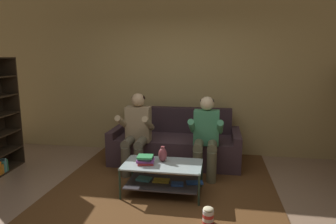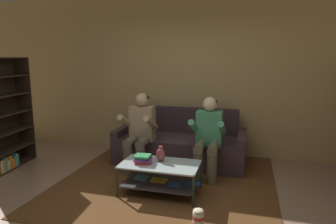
{
  "view_description": "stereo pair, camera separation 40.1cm",
  "coord_description": "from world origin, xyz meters",
  "px_view_note": "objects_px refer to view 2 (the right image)",
  "views": [
    {
      "loc": [
        0.75,
        -3.03,
        1.77
      ],
      "look_at": [
        0.07,
        0.96,
        1.03
      ],
      "focal_mm": 32.0,
      "sensor_mm": 36.0,
      "label": 1
    },
    {
      "loc": [
        1.14,
        -2.94,
        1.77
      ],
      "look_at": [
        0.07,
        0.96,
        1.03
      ],
      "focal_mm": 32.0,
      "sensor_mm": 36.0,
      "label": 2
    }
  ],
  "objects_px": {
    "person_seated_right": "(208,134)",
    "popcorn_tub": "(198,217)",
    "book_stack": "(143,159)",
    "person_seated_left": "(140,129)",
    "bookshelf": "(4,121)",
    "couch": "(181,145)",
    "vase": "(161,154)",
    "coffee_table": "(160,174)"
  },
  "relations": [
    {
      "from": "person_seated_right",
      "to": "book_stack",
      "type": "distance_m",
      "value": 1.08
    },
    {
      "from": "person_seated_right",
      "to": "bookshelf",
      "type": "xyz_separation_m",
      "value": [
        -3.21,
        -0.45,
        0.11
      ]
    },
    {
      "from": "couch",
      "to": "vase",
      "type": "bearing_deg",
      "value": -90.18
    },
    {
      "from": "person_seated_left",
      "to": "bookshelf",
      "type": "height_order",
      "value": "bookshelf"
    },
    {
      "from": "vase",
      "to": "book_stack",
      "type": "height_order",
      "value": "vase"
    },
    {
      "from": "person_seated_right",
      "to": "coffee_table",
      "type": "distance_m",
      "value": 0.97
    },
    {
      "from": "person_seated_right",
      "to": "popcorn_tub",
      "type": "xyz_separation_m",
      "value": [
        0.1,
        -1.37,
        -0.56
      ]
    },
    {
      "from": "coffee_table",
      "to": "vase",
      "type": "xyz_separation_m",
      "value": [
        -0.02,
        0.08,
        0.24
      ]
    },
    {
      "from": "person_seated_right",
      "to": "vase",
      "type": "distance_m",
      "value": 0.85
    },
    {
      "from": "person_seated_left",
      "to": "bookshelf",
      "type": "distance_m",
      "value": 2.2
    },
    {
      "from": "person_seated_right",
      "to": "bookshelf",
      "type": "bearing_deg",
      "value": -171.97
    },
    {
      "from": "book_stack",
      "to": "popcorn_tub",
      "type": "distance_m",
      "value": 1.09
    },
    {
      "from": "couch",
      "to": "vase",
      "type": "xyz_separation_m",
      "value": [
        -0.0,
        -1.17,
        0.21
      ]
    },
    {
      "from": "person_seated_right",
      "to": "vase",
      "type": "height_order",
      "value": "person_seated_right"
    },
    {
      "from": "person_seated_left",
      "to": "person_seated_right",
      "type": "distance_m",
      "value": 1.07
    },
    {
      "from": "couch",
      "to": "coffee_table",
      "type": "bearing_deg",
      "value": -89.34
    },
    {
      "from": "vase",
      "to": "book_stack",
      "type": "bearing_deg",
      "value": -146.86
    },
    {
      "from": "person_seated_right",
      "to": "bookshelf",
      "type": "distance_m",
      "value": 3.25
    },
    {
      "from": "person_seated_right",
      "to": "popcorn_tub",
      "type": "relative_size",
      "value": 6.19
    },
    {
      "from": "vase",
      "to": "bookshelf",
      "type": "bearing_deg",
      "value": 176.04
    },
    {
      "from": "person_seated_right",
      "to": "popcorn_tub",
      "type": "height_order",
      "value": "person_seated_right"
    },
    {
      "from": "person_seated_left",
      "to": "bookshelf",
      "type": "bearing_deg",
      "value": -168.02
    },
    {
      "from": "popcorn_tub",
      "to": "vase",
      "type": "bearing_deg",
      "value": 131.02
    },
    {
      "from": "person_seated_left",
      "to": "bookshelf",
      "type": "xyz_separation_m",
      "value": [
        -2.15,
        -0.46,
        0.09
      ]
    },
    {
      "from": "popcorn_tub",
      "to": "book_stack",
      "type": "bearing_deg",
      "value": 144.46
    },
    {
      "from": "couch",
      "to": "book_stack",
      "type": "bearing_deg",
      "value": -98.97
    },
    {
      "from": "coffee_table",
      "to": "vase",
      "type": "height_order",
      "value": "vase"
    },
    {
      "from": "person_seated_left",
      "to": "bookshelf",
      "type": "relative_size",
      "value": 0.69
    },
    {
      "from": "person_seated_left",
      "to": "popcorn_tub",
      "type": "xyz_separation_m",
      "value": [
        1.16,
        -1.37,
        -0.57
      ]
    },
    {
      "from": "person_seated_left",
      "to": "vase",
      "type": "distance_m",
      "value": 0.85
    },
    {
      "from": "bookshelf",
      "to": "couch",
      "type": "bearing_deg",
      "value": 20.14
    },
    {
      "from": "couch",
      "to": "person_seated_left",
      "type": "distance_m",
      "value": 0.84
    },
    {
      "from": "couch",
      "to": "person_seated_right",
      "type": "relative_size",
      "value": 1.8
    },
    {
      "from": "couch",
      "to": "bookshelf",
      "type": "bearing_deg",
      "value": -159.86
    },
    {
      "from": "bookshelf",
      "to": "popcorn_tub",
      "type": "distance_m",
      "value": 3.5
    },
    {
      "from": "person_seated_left",
      "to": "vase",
      "type": "xyz_separation_m",
      "value": [
        0.53,
        -0.64,
        -0.16
      ]
    },
    {
      "from": "person_seated_right",
      "to": "vase",
      "type": "relative_size",
      "value": 5.79
    },
    {
      "from": "coffee_table",
      "to": "bookshelf",
      "type": "height_order",
      "value": "bookshelf"
    },
    {
      "from": "person_seated_right",
      "to": "coffee_table",
      "type": "relative_size",
      "value": 1.15
    },
    {
      "from": "person_seated_left",
      "to": "book_stack",
      "type": "bearing_deg",
      "value": -66.99
    },
    {
      "from": "person_seated_right",
      "to": "book_stack",
      "type": "xyz_separation_m",
      "value": [
        -0.74,
        -0.77,
        -0.19
      ]
    },
    {
      "from": "person_seated_left",
      "to": "popcorn_tub",
      "type": "height_order",
      "value": "person_seated_left"
    }
  ]
}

